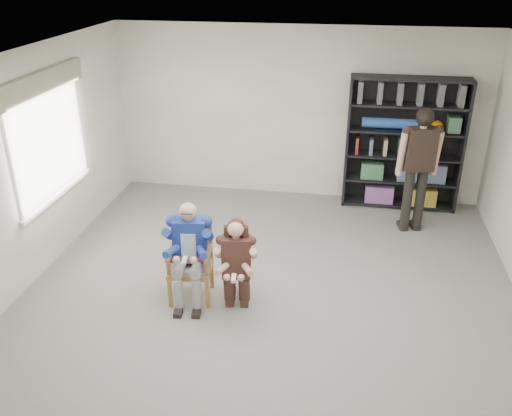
% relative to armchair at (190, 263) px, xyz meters
% --- Properties ---
extents(room_shell, '(6.00, 7.00, 2.80)m').
position_rel_armchair_xyz_m(room_shell, '(0.91, -0.17, 0.92)').
color(room_shell, beige).
rests_on(room_shell, ground).
extents(floor, '(6.00, 7.00, 0.01)m').
position_rel_armchair_xyz_m(floor, '(0.91, -0.17, -0.48)').
color(floor, slate).
rests_on(floor, ground).
extents(window_left, '(0.16, 2.00, 1.75)m').
position_rel_armchair_xyz_m(window_left, '(-2.04, 0.83, 1.15)').
color(window_left, white).
rests_on(window_left, room_shell).
extents(armchair, '(0.62, 0.60, 0.96)m').
position_rel_armchair_xyz_m(armchair, '(0.00, 0.00, 0.00)').
color(armchair, '#A7732E').
rests_on(armchair, floor).
extents(seated_man, '(0.62, 0.81, 1.24)m').
position_rel_armchair_xyz_m(seated_man, '(0.00, -0.00, 0.14)').
color(seated_man, navy).
rests_on(seated_man, floor).
extents(kneeling_woman, '(0.57, 0.82, 1.14)m').
position_rel_armchair_xyz_m(kneeling_woman, '(0.58, -0.12, 0.09)').
color(kneeling_woman, '#361F1B').
rests_on(kneeling_woman, floor).
extents(bookshelf, '(1.80, 0.38, 2.10)m').
position_rel_armchair_xyz_m(bookshelf, '(2.61, 3.11, 0.57)').
color(bookshelf, black).
rests_on(bookshelf, floor).
extents(standing_man, '(0.63, 0.45, 1.86)m').
position_rel_armchair_xyz_m(standing_man, '(2.76, 2.25, 0.45)').
color(standing_man, black).
rests_on(standing_man, floor).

